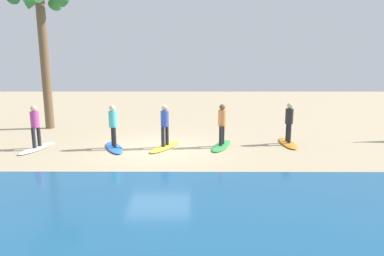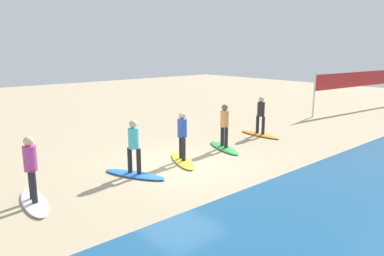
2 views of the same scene
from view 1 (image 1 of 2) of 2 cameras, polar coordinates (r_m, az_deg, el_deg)
ground_plane at (r=12.82m, az=-5.92°, el=-3.68°), size 60.00×60.00×0.00m
surfboard_orange at (r=14.10m, az=16.53°, el=-2.56°), size 0.63×2.12×0.09m
surfer_orange at (r=13.91m, az=16.74°, el=1.42°), size 0.32×0.46×1.64m
surfboard_green at (r=13.12m, az=5.24°, el=-3.13°), size 1.22×2.17×0.09m
surfer_green at (r=12.92m, az=5.31°, el=1.15°), size 0.32×0.44×1.64m
surfboard_yellow at (r=12.93m, az=-4.75°, el=-3.33°), size 1.39×2.14×0.09m
surfer_yellow at (r=12.73m, az=-4.82°, el=1.01°), size 0.32×0.43×1.64m
surfboard_blue at (r=13.14m, az=-13.55°, el=-3.37°), size 1.35×2.15×0.09m
surfer_blue at (r=12.93m, az=-13.74°, el=0.89°), size 0.32×0.43×1.64m
surfboard_white at (r=14.09m, az=-25.60°, el=-3.19°), size 0.91×2.16×0.09m
surfer_white at (r=13.91m, az=-25.93°, el=0.79°), size 0.32×0.46×1.64m
palm_tree at (r=18.54m, az=-25.15°, el=18.48°), size 2.88×3.03×7.47m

